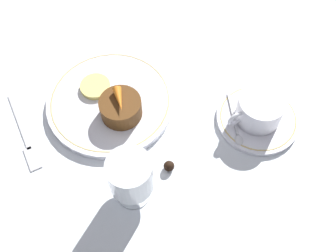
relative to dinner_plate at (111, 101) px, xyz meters
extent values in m
plane|color=white|center=(-0.03, 0.05, -0.01)|extent=(3.00, 3.00, 0.00)
cylinder|color=white|center=(0.00, 0.00, 0.00)|extent=(0.25, 0.25, 0.01)
torus|color=tan|center=(0.00, 0.00, 0.00)|extent=(0.23, 0.23, 0.00)
cylinder|color=white|center=(-0.24, 0.16, 0.00)|extent=(0.16, 0.16, 0.01)
torus|color=tan|center=(-0.24, 0.16, 0.00)|extent=(0.15, 0.15, 0.00)
cylinder|color=white|center=(-0.24, 0.16, 0.03)|extent=(0.09, 0.09, 0.06)
cylinder|color=brown|center=(-0.24, 0.16, 0.03)|extent=(0.07, 0.07, 0.04)
torus|color=white|center=(-0.19, 0.16, 0.03)|extent=(0.04, 0.01, 0.04)
cube|color=silver|center=(-0.20, 0.13, 0.00)|extent=(0.04, 0.09, 0.00)
ellipsoid|color=silver|center=(-0.18, 0.19, 0.00)|extent=(0.02, 0.03, 0.00)
cylinder|color=silver|center=(0.04, 0.19, -0.01)|extent=(0.06, 0.06, 0.01)
cylinder|color=silver|center=(0.04, 0.19, 0.02)|extent=(0.01, 0.01, 0.04)
cylinder|color=silver|center=(0.04, 0.19, 0.07)|extent=(0.07, 0.07, 0.07)
cylinder|color=#470A14|center=(0.04, 0.19, 0.06)|extent=(0.06, 0.06, 0.04)
cube|color=silver|center=(0.17, -0.04, -0.01)|extent=(0.01, 0.14, 0.01)
cube|color=silver|center=(0.17, 0.05, -0.01)|extent=(0.02, 0.05, 0.01)
cylinder|color=#563314|center=(-0.01, 0.04, 0.03)|extent=(0.08, 0.08, 0.04)
cone|color=orange|center=(-0.01, 0.04, 0.05)|extent=(0.03, 0.05, 0.02)
cylinder|color=#EFE075|center=(0.02, -0.04, 0.01)|extent=(0.06, 0.06, 0.01)
sphere|color=black|center=(-0.04, 0.18, 0.00)|extent=(0.02, 0.02, 0.02)
camera|label=1|loc=(0.09, 0.44, 0.64)|focal=42.00mm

